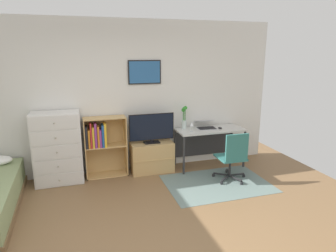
% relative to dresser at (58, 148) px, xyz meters
% --- Properties ---
extents(ground_plane, '(7.20, 7.20, 0.00)m').
position_rel_dresser_xyz_m(ground_plane, '(0.94, -2.15, -0.60)').
color(ground_plane, brown).
extents(wall_back_with_posters, '(6.12, 0.09, 2.70)m').
position_rel_dresser_xyz_m(wall_back_with_posters, '(0.94, 0.27, 0.75)').
color(wall_back_with_posters, silver).
rests_on(wall_back_with_posters, ground_plane).
extents(area_rug, '(1.70, 1.20, 0.01)m').
position_rel_dresser_xyz_m(area_rug, '(2.51, -0.84, -0.60)').
color(area_rug, slate).
rests_on(area_rug, ground_plane).
extents(dresser, '(0.77, 0.46, 1.20)m').
position_rel_dresser_xyz_m(dresser, '(0.00, 0.00, 0.00)').
color(dresser, silver).
rests_on(dresser, ground_plane).
extents(bookshelf, '(0.72, 0.30, 1.06)m').
position_rel_dresser_xyz_m(bookshelf, '(0.72, 0.07, 0.02)').
color(bookshelf, tan).
rests_on(bookshelf, ground_plane).
extents(tv_stand, '(0.76, 0.41, 0.55)m').
position_rel_dresser_xyz_m(tv_stand, '(1.60, 0.02, -0.33)').
color(tv_stand, tan).
rests_on(tv_stand, ground_plane).
extents(television, '(0.82, 0.16, 0.54)m').
position_rel_dresser_xyz_m(television, '(1.60, -0.01, 0.22)').
color(television, black).
rests_on(television, tv_stand).
extents(desk, '(1.27, 0.55, 0.74)m').
position_rel_dresser_xyz_m(desk, '(2.71, 0.02, -0.00)').
color(desk, silver).
rests_on(desk, ground_plane).
extents(office_chair, '(0.56, 0.58, 0.86)m').
position_rel_dresser_xyz_m(office_chair, '(2.79, -0.82, -0.14)').
color(office_chair, '#232326').
rests_on(office_chair, ground_plane).
extents(laptop, '(0.38, 0.41, 0.15)m').
position_rel_dresser_xyz_m(laptop, '(2.66, 0.04, 0.20)').
color(laptop, '#B7B7BC').
rests_on(laptop, desk).
extents(computer_mouse, '(0.06, 0.10, 0.03)m').
position_rel_dresser_xyz_m(computer_mouse, '(2.89, -0.11, 0.15)').
color(computer_mouse, '#262628').
rests_on(computer_mouse, desk).
extents(bamboo_vase, '(0.10, 0.10, 0.43)m').
position_rel_dresser_xyz_m(bamboo_vase, '(2.25, 0.10, 0.35)').
color(bamboo_vase, silver).
rests_on(bamboo_vase, desk).
extents(wine_glass, '(0.07, 0.07, 0.18)m').
position_rel_dresser_xyz_m(wine_glass, '(2.30, -0.15, 0.27)').
color(wine_glass, silver).
rests_on(wine_glass, desk).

